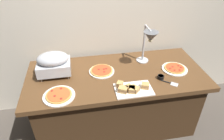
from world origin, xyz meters
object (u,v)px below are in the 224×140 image
object	(u,v)px
chafing_dish	(53,63)
serving_spatula	(170,83)
pizza_plate_center	(175,69)
pizza_plate_front	(102,71)
sauce_cup_near	(161,77)
pizza_plate_raised_stand	(59,95)
sandwich_platter	(132,88)
heat_lamp	(149,39)

from	to	relation	value
chafing_dish	serving_spatula	world-z (taller)	chafing_dish
pizza_plate_center	serving_spatula	size ratio (longest dim) A/B	1.79
pizza_plate_front	sauce_cup_near	xyz separation A→B (m)	(0.58, -0.23, 0.01)
chafing_dish	sauce_cup_near	size ratio (longest dim) A/B	4.97
pizza_plate_center	serving_spatula	xyz separation A→B (m)	(-0.15, -0.23, -0.01)
pizza_plate_front	pizza_plate_raised_stand	world-z (taller)	same
pizza_plate_center	sandwich_platter	bearing A→B (deg)	-154.69
pizza_plate_raised_stand	sandwich_platter	xyz separation A→B (m)	(0.68, -0.03, 0.01)
pizza_plate_center	pizza_plate_front	bearing A→B (deg)	173.17
pizza_plate_center	sauce_cup_near	bearing A→B (deg)	-148.38
pizza_plate_front	pizza_plate_center	xyz separation A→B (m)	(0.80, -0.10, -0.00)
heat_lamp	pizza_plate_raised_stand	distance (m)	1.05
serving_spatula	sandwich_platter	bearing A→B (deg)	-174.76
sandwich_platter	sauce_cup_near	bearing A→B (deg)	20.93
heat_lamp	pizza_plate_center	distance (m)	0.45
heat_lamp	serving_spatula	xyz separation A→B (m)	(0.15, -0.32, -0.34)
pizza_plate_center	serving_spatula	bearing A→B (deg)	-123.26
heat_lamp	pizza_plate_front	bearing A→B (deg)	-179.86
pizza_plate_front	pizza_plate_center	world-z (taller)	same
chafing_dish	sandwich_platter	world-z (taller)	chafing_dish
heat_lamp	pizza_plate_raised_stand	xyz separation A→B (m)	(-0.94, -0.33, -0.33)
pizza_plate_front	heat_lamp	bearing A→B (deg)	0.14
chafing_dish	sauce_cup_near	distance (m)	1.11
chafing_dish	pizza_plate_center	size ratio (longest dim) A/B	1.21
sauce_cup_near	sandwich_platter	bearing A→B (deg)	-159.07
pizza_plate_raised_stand	chafing_dish	bearing A→B (deg)	97.67
heat_lamp	sauce_cup_near	distance (m)	0.40
pizza_plate_front	pizza_plate_raised_stand	distance (m)	0.55
sauce_cup_near	pizza_plate_front	bearing A→B (deg)	158.58
sandwich_platter	sauce_cup_near	xyz separation A→B (m)	(0.34, 0.13, -0.00)
chafing_dish	pizza_plate_front	distance (m)	0.51
serving_spatula	pizza_plate_front	bearing A→B (deg)	153.68
chafing_dish	pizza_plate_front	bearing A→B (deg)	-4.25
heat_lamp	serving_spatula	distance (m)	0.49
heat_lamp	sandwich_platter	distance (m)	0.55
pizza_plate_center	sauce_cup_near	world-z (taller)	sauce_cup_near
pizza_plate_center	sauce_cup_near	size ratio (longest dim) A/B	4.11
chafing_dish	pizza_plate_center	world-z (taller)	chafing_dish
sandwich_platter	sauce_cup_near	size ratio (longest dim) A/B	5.32
pizza_plate_center	pizza_plate_raised_stand	distance (m)	1.26
pizza_plate_front	pizza_plate_raised_stand	bearing A→B (deg)	-143.56
pizza_plate_raised_stand	serving_spatula	size ratio (longest dim) A/B	1.91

